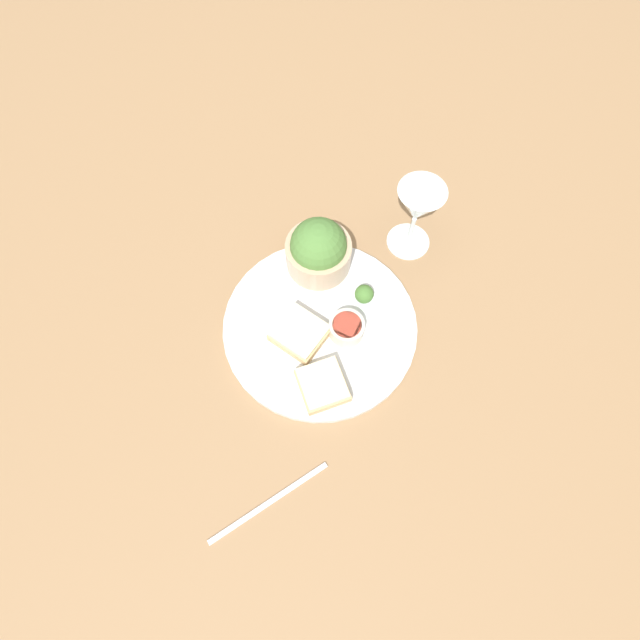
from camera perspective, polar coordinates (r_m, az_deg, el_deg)
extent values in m
plane|color=#93704C|center=(0.84, 0.00, -0.94)|extent=(4.00, 4.00, 0.00)
cylinder|color=silver|center=(0.84, 0.00, -0.75)|extent=(0.32, 0.32, 0.01)
cylinder|color=tan|center=(0.86, -0.18, 7.49)|extent=(0.11, 0.11, 0.06)
sphere|color=#4C7A38|center=(0.84, -0.18, 8.48)|extent=(0.10, 0.10, 0.10)
cylinder|color=beige|center=(0.81, 3.06, -0.96)|extent=(0.06, 0.06, 0.03)
cylinder|color=#D14C38|center=(0.80, 3.09, -0.64)|extent=(0.05, 0.05, 0.01)
cube|color=tan|center=(0.81, -2.30, -1.59)|extent=(0.09, 0.09, 0.02)
cube|color=beige|center=(0.80, -2.33, -1.24)|extent=(0.09, 0.09, 0.01)
cube|color=tan|center=(0.78, 0.30, -7.50)|extent=(0.09, 0.09, 0.02)
cube|color=beige|center=(0.77, 0.30, -7.23)|extent=(0.09, 0.09, 0.01)
cylinder|color=silver|center=(0.93, 10.03, 8.86)|extent=(0.08, 0.08, 0.01)
cylinder|color=silver|center=(0.91, 10.40, 10.09)|extent=(0.01, 0.01, 0.07)
cone|color=silver|center=(0.85, 11.20, 12.72)|extent=(0.08, 0.08, 0.07)
sphere|color=#477533|center=(0.84, 5.07, 2.98)|extent=(0.03, 0.03, 0.03)
cube|color=silver|center=(0.78, -5.84, -20.04)|extent=(0.04, 0.20, 0.01)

